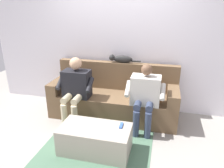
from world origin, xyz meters
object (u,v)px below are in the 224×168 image
couch (114,99)px  coffee_table (95,139)px  remote_blue (121,125)px  person_right_seated (76,86)px  cat_on_backrest (121,59)px  person_left_seated (145,93)px

couch → coffee_table: bearing=90.0°
couch → remote_blue: bearing=109.2°
couch → person_right_seated: 0.75m
person_right_seated → cat_on_backrest: bearing=-137.5°
cat_on_backrest → remote_blue: cat_on_backrest is taller
coffee_table → cat_on_backrest: size_ratio=1.66×
person_right_seated → remote_blue: 1.14m
couch → person_left_seated: person_left_seated is taller
cat_on_backrest → coffee_table: bearing=87.3°
couch → person_right_seated: bearing=30.2°
coffee_table → cat_on_backrest: 1.58m
cat_on_backrest → remote_blue: (-0.27, 1.22, -0.63)m
coffee_table → remote_blue: bearing=-160.2°
person_right_seated → remote_blue: size_ratio=7.85×
coffee_table → person_right_seated: size_ratio=0.86×
couch → remote_blue: size_ratio=15.70×
couch → cat_on_backrest: cat_on_backrest is taller
person_left_seated → remote_blue: person_left_seated is taller
coffee_table → person_left_seated: 1.05m
coffee_table → person_left_seated: size_ratio=0.89×
person_left_seated → person_right_seated: (1.17, 0.01, 0.02)m
couch → person_left_seated: 0.74m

